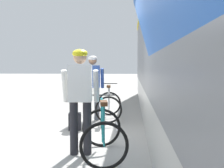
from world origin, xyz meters
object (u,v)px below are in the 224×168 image
Objects in this scene: bicycle_near_white at (109,105)px; bicycle_far_teal at (103,133)px; water_bottle_near_the_bikes at (117,127)px; cyclist_near_in_blue at (93,82)px; cyclist_far_in_white at (80,92)px; water_bottle_by_the_backpack at (86,125)px; backpack_on_platform at (75,121)px.

bicycle_far_teal is (0.17, -2.84, -0.00)m from bicycle_near_white.
bicycle_near_white and bicycle_far_teal have the same top height.
bicycle_near_white is 6.00× the size of water_bottle_near_the_bikes.
cyclist_near_in_blue and cyclist_far_in_white have the same top height.
water_bottle_by_the_backpack is (-0.23, 1.61, -0.96)m from cyclist_far_in_white.
bicycle_far_teal is at bearing -77.54° from cyclist_near_in_blue.
water_bottle_near_the_bikes is (0.31, -1.19, -0.31)m from bicycle_near_white.
cyclist_far_in_white is 1.80m from backpack_on_platform.
cyclist_far_in_white is at bearing -108.83° from water_bottle_near_the_bikes.
cyclist_near_in_blue is at bearing 69.13° from backpack_on_platform.
water_bottle_by_the_backpack is (-0.02, -0.98, -0.96)m from cyclist_near_in_blue.
bicycle_far_teal is at bearing -94.96° from water_bottle_near_the_bikes.
cyclist_far_in_white is at bearing -85.36° from cyclist_near_in_blue.
bicycle_near_white is (0.22, 2.74, -0.65)m from cyclist_far_in_white.
backpack_on_platform is 0.27m from water_bottle_by_the_backpack.
cyclist_far_in_white is 2.82m from bicycle_near_white.
bicycle_near_white is at bearing 53.24° from backpack_on_platform.
bicycle_near_white is at bearing 93.33° from bicycle_far_teal.
cyclist_far_in_white reaches higher than bicycle_near_white.
backpack_on_platform is (-0.46, 1.52, -0.85)m from cyclist_far_in_white.
bicycle_near_white is at bearing 68.39° from water_bottle_by_the_backpack.
bicycle_far_teal is (0.38, -0.10, -0.65)m from cyclist_far_in_white.
backpack_on_platform is at bearing 117.57° from bicycle_far_teal.
bicycle_far_teal is 1.68m from water_bottle_near_the_bikes.
bicycle_near_white reaches higher than water_bottle_by_the_backpack.
cyclist_far_in_white is 4.40× the size of backpack_on_platform.
water_bottle_by_the_backpack is at bearing 109.71° from bicycle_far_teal.
cyclist_near_in_blue is at bearing 88.90° from water_bottle_by_the_backpack.
cyclist_far_in_white is 9.45× the size of water_bottle_near_the_bikes.
bicycle_near_white is 2.80× the size of backpack_on_platform.
backpack_on_platform is 2.19× the size of water_bottle_by_the_backpack.
water_bottle_near_the_bikes is at bearing -54.69° from cyclist_near_in_blue.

